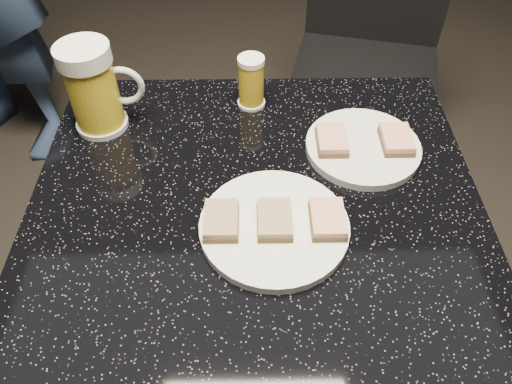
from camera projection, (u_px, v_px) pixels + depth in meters
plate_large at (274, 227)px, 0.73m from camera, size 0.22×0.22×0.01m
plate_small at (363, 147)px, 0.84m from camera, size 0.19×0.19×0.01m
table at (256, 298)px, 0.93m from camera, size 0.70×0.70×0.75m
beer_mug at (94, 88)px, 0.83m from camera, size 0.13×0.09×0.16m
beer_tumbler at (251, 82)px, 0.90m from camera, size 0.05×0.05×0.10m
chair at (369, 49)px, 1.52m from camera, size 0.51×0.51×0.88m
canapes_on_plate_large at (274, 220)px, 0.71m from camera, size 0.20×0.07×0.02m
canapes_on_plate_small at (364, 140)px, 0.83m from camera, size 0.16×0.07×0.02m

